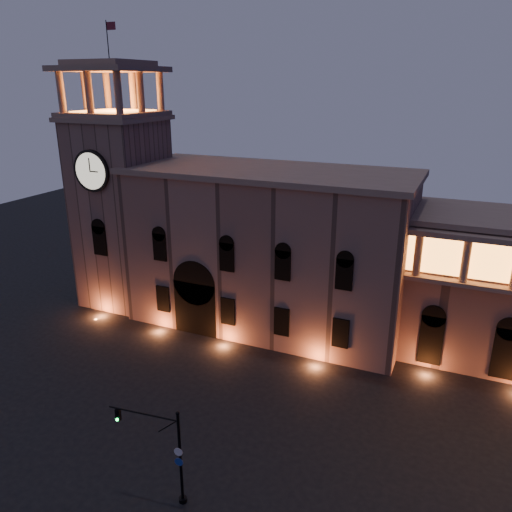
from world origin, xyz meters
name	(u,v)px	position (x,y,z in m)	size (l,w,h in m)	color
ground	(182,446)	(0.00, 0.00, 0.00)	(160.00, 160.00, 0.00)	black
government_building	(267,249)	(-2.08, 21.93, 8.77)	(30.80, 12.80, 17.60)	#7D5C51
clock_tower	(122,203)	(-20.50, 20.98, 12.50)	(9.80, 9.80, 32.40)	#7D5C51
traffic_light	(168,453)	(2.02, -4.67, 3.71)	(5.12, 0.92, 7.06)	black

